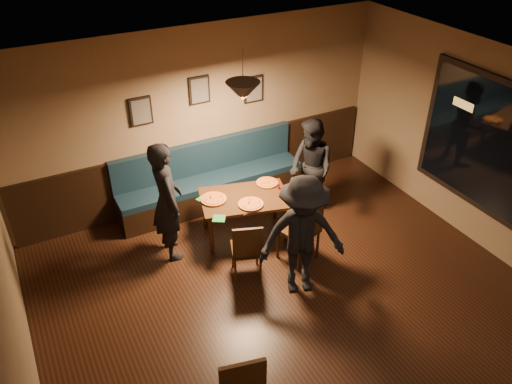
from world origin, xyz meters
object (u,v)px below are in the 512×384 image
booth_bench (211,177)px  tabasco_bottle (279,186)px  chair_near_left (246,248)px  chair_near_right (299,228)px  diner_right (311,168)px  soda_glass (289,193)px  diner_front (302,237)px  diner_left (167,201)px  dining_table (245,216)px

booth_bench → tabasco_bottle: bearing=-57.8°
chair_near_left → tabasco_bottle: 1.20m
chair_near_left → chair_near_right: chair_near_right is taller
booth_bench → diner_right: (1.27, -0.89, 0.27)m
booth_bench → soda_glass: (0.65, -1.28, 0.24)m
chair_near_left → soda_glass: chair_near_left is taller
diner_front → soda_glass: diner_front is taller
diner_right → diner_front: diner_front is taller
chair_near_right → diner_right: 1.22m
diner_left → diner_front: diner_left is taller
dining_table → chair_near_right: (0.41, -0.81, 0.18)m
soda_glass → tabasco_bottle: (-0.01, 0.26, -0.02)m
soda_glass → tabasco_bottle: soda_glass is taller
tabasco_bottle → chair_near_right: bearing=-99.5°
diner_left → tabasco_bottle: bearing=-91.4°
diner_right → soda_glass: 0.74m
diner_right → chair_near_left: bearing=-65.1°
dining_table → chair_near_left: bearing=-100.3°
booth_bench → diner_right: 1.58m
diner_left → dining_table: bearing=-92.1°
booth_bench → soda_glass: booth_bench is taller
dining_table → diner_front: diner_front is taller
chair_near_left → chair_near_right: (0.77, -0.04, 0.07)m
chair_near_right → tabasco_bottle: size_ratio=8.66×
chair_near_left → diner_left: diner_left is taller
diner_left → soda_glass: diner_left is taller
diner_right → soda_glass: size_ratio=9.91×
chair_near_right → diner_right: (0.77, 0.91, 0.26)m
chair_near_left → diner_front: 0.84m
diner_left → diner_right: size_ratio=1.12×
dining_table → soda_glass: soda_glass is taller
chair_near_right → soda_glass: (0.14, 0.51, 0.23)m
dining_table → diner_front: 1.43m
chair_near_right → diner_front: bearing=-135.1°
dining_table → soda_glass: bearing=-13.8°
chair_near_right → diner_left: 1.80m
chair_near_right → dining_table: bearing=100.2°
dining_table → chair_near_left: (-0.36, -0.77, 0.11)m
dining_table → chair_near_right: size_ratio=1.21×
chair_near_right → diner_left: (-1.50, 0.93, 0.36)m
diner_left → chair_near_left: bearing=-136.5°
dining_table → diner_left: bearing=-171.1°
chair_near_right → tabasco_bottle: (0.13, 0.78, 0.21)m
diner_front → soda_glass: bearing=85.9°
booth_bench → diner_front: diner_front is taller
chair_near_left → diner_left: bearing=149.3°
chair_near_right → diner_front: 0.67m
booth_bench → chair_near_left: (-0.26, -1.75, -0.06)m
dining_table → tabasco_bottle: 0.66m
booth_bench → chair_near_right: bearing=-74.2°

